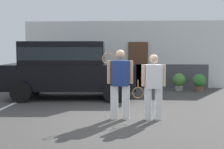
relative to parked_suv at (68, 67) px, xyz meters
name	(u,v)px	position (x,y,z in m)	size (l,w,h in m)	color
ground_plane	(113,119)	(1.87, -3.24, -1.15)	(40.00, 40.00, 0.00)	#423F3D
parking_stripe_0	(8,106)	(-1.55, -1.74, -1.14)	(0.12, 4.40, 0.01)	silver
house_frontage	(123,56)	(1.88, 3.41, 0.30)	(9.26, 0.40, 3.07)	white
parked_suv	(68,67)	(0.00, 0.00, 0.00)	(4.73, 2.44, 2.05)	black
tennis_player_man	(120,83)	(2.05, -3.18, -0.21)	(0.79, 0.30, 1.78)	white
tennis_player_woman	(153,86)	(2.89, -3.18, -0.29)	(0.88, 0.29, 1.66)	white
potted_plant_by_porch	(179,81)	(4.32, 2.29, -0.73)	(0.56, 0.56, 0.74)	gray
potted_plant_secondary	(199,82)	(5.13, 2.11, -0.74)	(0.56, 0.56, 0.74)	brown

